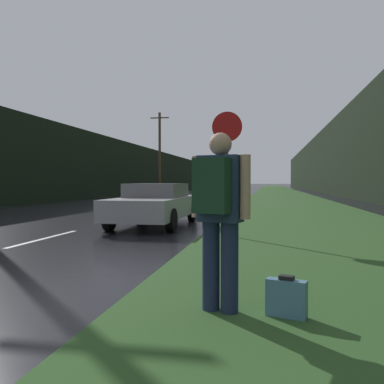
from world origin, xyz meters
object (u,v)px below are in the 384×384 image
Objects in this scene: suitcase at (286,299)px; stop_sign at (227,159)px; hitchhiker_with_backpack at (219,210)px; car_passing_near at (155,204)px.

stop_sign is at bearing 118.00° from suitcase.
hitchhiker_with_backpack is at bearing -85.04° from stop_sign.
suitcase is at bearing -78.63° from stop_sign.
car_passing_near is at bearing 130.86° from suitcase.
stop_sign reaches higher than hitchhiker_with_backpack.
stop_sign is 3.45m from car_passing_near.
hitchhiker_with_backpack is at bearing -165.37° from suitcase.
stop_sign is at bearing 138.37° from car_passing_near.
suitcase is at bearing 114.23° from car_passing_near.
stop_sign reaches higher than suitcase.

